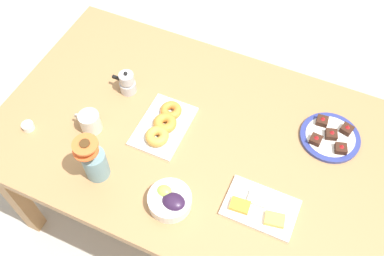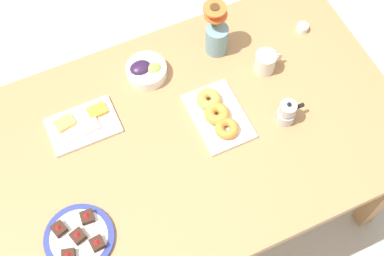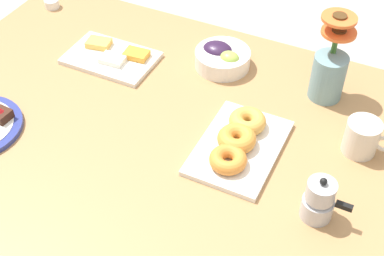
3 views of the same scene
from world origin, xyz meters
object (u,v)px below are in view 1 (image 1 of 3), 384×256
object	(u,v)px
grape_bowl	(170,200)
flower_vase	(94,162)
moka_pot	(127,83)
coffee_mug	(90,122)
cheese_platter	(260,208)
dining_table	(192,145)
croissant_platter	(164,125)
jam_cup_honey	(28,126)
dessert_plate	(330,137)

from	to	relation	value
grape_bowl	flower_vase	xyz separation A→B (m)	(0.31, -0.00, 0.05)
flower_vase	moka_pot	bearing A→B (deg)	-76.85
grape_bowl	moka_pot	size ratio (longest dim) A/B	1.34
coffee_mug	flower_vase	size ratio (longest dim) A/B	0.49
flower_vase	grape_bowl	bearing A→B (deg)	179.99
cheese_platter	moka_pot	xyz separation A→B (m)	(0.70, -0.29, 0.04)
dining_table	flower_vase	xyz separation A→B (m)	(0.25, 0.31, 0.17)
cheese_platter	croissant_platter	bearing A→B (deg)	-20.52
jam_cup_honey	dessert_plate	size ratio (longest dim) A/B	0.20
coffee_mug	flower_vase	world-z (taller)	flower_vase
croissant_platter	jam_cup_honey	world-z (taller)	croissant_platter
coffee_mug	grape_bowl	size ratio (longest dim) A/B	0.74
jam_cup_honey	dessert_plate	distance (m)	1.22
coffee_mug	dining_table	bearing A→B (deg)	-159.37
dining_table	croissant_platter	bearing A→B (deg)	10.72
dining_table	croissant_platter	world-z (taller)	croissant_platter
dining_table	grape_bowl	xyz separation A→B (m)	(-0.06, 0.31, 0.12)
croissant_platter	cheese_platter	bearing A→B (deg)	159.48
croissant_platter	dessert_plate	world-z (taller)	same
moka_pot	cheese_platter	bearing A→B (deg)	157.46
coffee_mug	dessert_plate	xyz separation A→B (m)	(-0.90, -0.35, -0.03)
grape_bowl	jam_cup_honey	size ratio (longest dim) A/B	3.32
grape_bowl	moka_pot	distance (m)	0.57
grape_bowl	jam_cup_honey	world-z (taller)	grape_bowl
grape_bowl	coffee_mug	bearing A→B (deg)	-21.00
croissant_platter	dining_table	bearing A→B (deg)	-169.28
croissant_platter	jam_cup_honey	size ratio (longest dim) A/B	5.83
coffee_mug	jam_cup_honey	bearing A→B (deg)	24.33
coffee_mug	croissant_platter	distance (m)	0.30
jam_cup_honey	dining_table	bearing A→B (deg)	-157.94
dining_table	dessert_plate	world-z (taller)	dessert_plate
grape_bowl	cheese_platter	xyz separation A→B (m)	(-0.30, -0.11, -0.02)
grape_bowl	dessert_plate	bearing A→B (deg)	-131.38
jam_cup_honey	flower_vase	world-z (taller)	flower_vase
jam_cup_honey	flower_vase	distance (m)	0.38
grape_bowl	flower_vase	world-z (taller)	flower_vase
flower_vase	dining_table	bearing A→B (deg)	-128.60
flower_vase	moka_pot	world-z (taller)	flower_vase
dessert_plate	flower_vase	size ratio (longest dim) A/B	0.99
coffee_mug	croissant_platter	xyz separation A→B (m)	(-0.27, -0.12, -0.02)
dessert_plate	moka_pot	size ratio (longest dim) A/B	2.01
flower_vase	dessert_plate	bearing A→B (deg)	-145.72
dining_table	jam_cup_honey	distance (m)	0.68
grape_bowl	cheese_platter	distance (m)	0.32
grape_bowl	cheese_platter	bearing A→B (deg)	-159.40
dining_table	grape_bowl	bearing A→B (deg)	100.01
coffee_mug	grape_bowl	world-z (taller)	coffee_mug
jam_cup_honey	coffee_mug	bearing A→B (deg)	-155.67
dining_table	croissant_platter	size ratio (longest dim) A/B	5.71
dining_table	moka_pot	bearing A→B (deg)	-15.02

